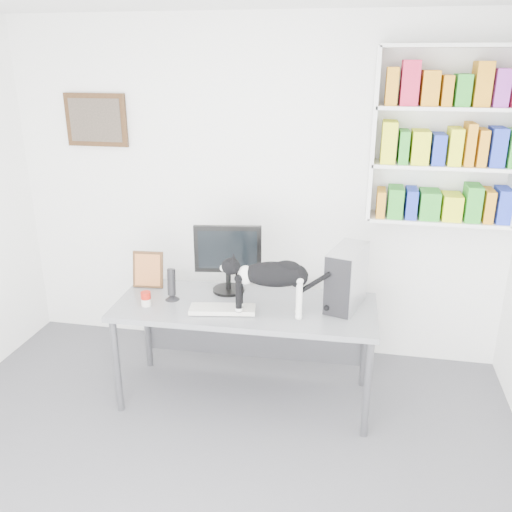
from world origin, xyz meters
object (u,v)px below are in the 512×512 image
at_px(desk, 246,352).
at_px(speaker, 172,284).
at_px(keyboard, 223,309).
at_px(leaning_print, 148,269).
at_px(soup_can, 146,299).
at_px(bookshelf, 446,137).
at_px(monitor, 228,258).
at_px(cat, 272,288).
at_px(pc_tower, 346,277).

distance_m(desk, speaker, 0.72).
distance_m(desk, keyboard, 0.44).
height_order(leaning_print, soup_can, leaning_print).
height_order(bookshelf, speaker, bookshelf).
distance_m(desk, leaning_print, 0.95).
height_order(monitor, leaning_print, monitor).
xyz_separation_m(leaning_print, cat, (0.98, -0.30, 0.06)).
bearing_deg(pc_tower, monitor, -170.41).
relative_size(bookshelf, soup_can, 12.19).
height_order(bookshelf, leaning_print, bookshelf).
distance_m(bookshelf, keyboard, 1.97).
distance_m(desk, cat, 0.62).
xyz_separation_m(monitor, speaker, (-0.36, -0.22, -0.14)).
relative_size(desk, pc_tower, 4.32).
bearing_deg(leaning_print, soup_can, -76.16).
bearing_deg(cat, leaning_print, 155.83).
height_order(leaning_print, cat, cat).
bearing_deg(cat, monitor, 131.46).
bearing_deg(pc_tower, keyboard, -147.45).
distance_m(bookshelf, soup_can, 2.38).
height_order(bookshelf, keyboard, bookshelf).
height_order(keyboard, soup_can, soup_can).
bearing_deg(monitor, cat, -50.24).
height_order(monitor, speaker, monitor).
xyz_separation_m(desk, pc_tower, (0.68, 0.12, 0.59)).
xyz_separation_m(monitor, cat, (0.37, -0.33, -0.06)).
bearing_deg(soup_can, cat, 1.32).
height_order(bookshelf, soup_can, bookshelf).
relative_size(keyboard, speaker, 1.86).
bearing_deg(pc_tower, speaker, -158.38).
bearing_deg(desk, pc_tower, 8.62).
relative_size(bookshelf, keyboard, 2.79).
bearing_deg(soup_can, leaning_print, 108.39).
bearing_deg(leaning_print, keyboard, -29.92).
bearing_deg(speaker, pc_tower, -3.60).
xyz_separation_m(leaning_print, soup_can, (0.11, -0.32, -0.09)).
distance_m(bookshelf, cat, 1.63).
xyz_separation_m(desk, soup_can, (-0.67, -0.15, 0.43)).
height_order(desk, keyboard, keyboard).
distance_m(pc_tower, speaker, 1.22).
xyz_separation_m(keyboard, pc_tower, (0.81, 0.26, 0.19)).
bearing_deg(pc_tower, bookshelf, 57.38).
bearing_deg(bookshelf, keyboard, -150.22).
bearing_deg(leaning_print, bookshelf, 9.26).
bearing_deg(pc_tower, leaning_print, -166.96).
distance_m(monitor, pc_tower, 0.86).
relative_size(bookshelf, speaker, 5.19).
relative_size(desk, cat, 2.82).
xyz_separation_m(desk, leaning_print, (-0.78, 0.17, 0.52)).
bearing_deg(bookshelf, soup_can, -157.13).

